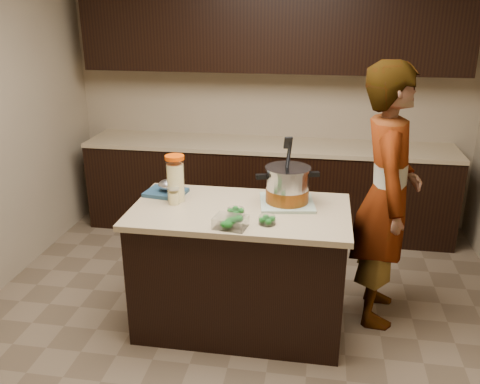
% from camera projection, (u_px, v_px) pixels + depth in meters
% --- Properties ---
extents(ground_plane, '(4.00, 4.00, 0.00)m').
position_uv_depth(ground_plane, '(240.00, 322.00, 3.71)').
color(ground_plane, brown).
rests_on(ground_plane, ground).
extents(room_shell, '(4.04, 4.04, 2.72)m').
position_uv_depth(room_shell, '(240.00, 86.00, 3.11)').
color(room_shell, tan).
rests_on(room_shell, ground).
extents(back_cabinets, '(3.60, 0.63, 2.33)m').
position_uv_depth(back_cabinets, '(269.00, 138.00, 4.99)').
color(back_cabinets, black).
rests_on(back_cabinets, ground).
extents(island, '(1.46, 0.81, 0.90)m').
position_uv_depth(island, '(240.00, 268.00, 3.55)').
color(island, black).
rests_on(island, ground).
extents(dish_towel, '(0.41, 0.41, 0.02)m').
position_uv_depth(dish_towel, '(287.00, 202.00, 3.47)').
color(dish_towel, '#5B8866').
rests_on(dish_towel, island).
extents(stock_pot, '(0.43, 0.39, 0.44)m').
position_uv_depth(stock_pot, '(287.00, 187.00, 3.43)').
color(stock_pot, '#B7B7BC').
rests_on(stock_pot, dish_towel).
extents(lemonade_pitcher, '(0.15, 0.15, 0.32)m').
position_uv_depth(lemonade_pitcher, '(176.00, 180.00, 3.49)').
color(lemonade_pitcher, '#F5E595').
rests_on(lemonade_pitcher, island).
extents(mason_jar, '(0.10, 0.10, 0.13)m').
position_uv_depth(mason_jar, '(174.00, 196.00, 3.46)').
color(mason_jar, '#F5E595').
rests_on(mason_jar, island).
extents(broccoli_tub_left, '(0.12, 0.12, 0.05)m').
position_uv_depth(broccoli_tub_left, '(236.00, 213.00, 3.27)').
color(broccoli_tub_left, silver).
rests_on(broccoli_tub_left, island).
extents(broccoli_tub_right, '(0.11, 0.11, 0.05)m').
position_uv_depth(broccoli_tub_right, '(267.00, 220.00, 3.15)').
color(broccoli_tub_right, silver).
rests_on(broccoli_tub_right, island).
extents(broccoli_tub_rect, '(0.22, 0.17, 0.07)m').
position_uv_depth(broccoli_tub_rect, '(231.00, 223.00, 3.10)').
color(broccoli_tub_rect, silver).
rests_on(broccoli_tub_rect, island).
extents(blue_tray, '(0.30, 0.26, 0.10)m').
position_uv_depth(blue_tray, '(167.00, 190.00, 3.64)').
color(blue_tray, navy).
rests_on(blue_tray, island).
extents(person, '(0.48, 0.70, 1.86)m').
position_uv_depth(person, '(386.00, 197.00, 3.52)').
color(person, gray).
rests_on(person, ground).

